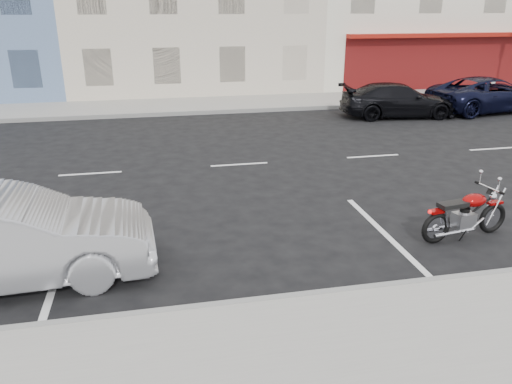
# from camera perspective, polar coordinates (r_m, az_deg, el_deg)

# --- Properties ---
(ground) EXTENTS (120.00, 120.00, 0.00)m
(ground) POSITION_cam_1_polar(r_m,az_deg,el_deg) (14.42, 5.94, 3.63)
(ground) COLOR black
(ground) RESTS_ON ground
(sidewalk_far) EXTENTS (80.00, 3.40, 0.15)m
(sidewalk_far) POSITION_cam_1_polar(r_m,az_deg,el_deg) (22.23, -13.64, 9.38)
(sidewalk_far) COLOR gray
(sidewalk_far) RESTS_ON ground
(curb_near) EXTENTS (80.00, 0.12, 0.16)m
(curb_near) POSITION_cam_1_polar(r_m,az_deg,el_deg) (7.42, -15.98, -13.88)
(curb_near) COLOR gray
(curb_near) RESTS_ON ground
(curb_far) EXTENTS (80.00, 0.12, 0.16)m
(curb_far) POSITION_cam_1_polar(r_m,az_deg,el_deg) (20.56, -13.73, 8.50)
(curb_far) COLOR gray
(curb_far) RESTS_ON ground
(fire_hydrant) EXTENTS (0.20, 0.20, 0.72)m
(fire_hydrant) POSITION_cam_1_polar(r_m,az_deg,el_deg) (27.30, 25.43, 10.97)
(fire_hydrant) COLOR beige
(fire_hydrant) RESTS_ON sidewalk_far
(motorcycle) EXTENTS (1.94, 0.67, 0.98)m
(motorcycle) POSITION_cam_1_polar(r_m,az_deg,el_deg) (10.68, 25.59, -2.00)
(motorcycle) COLOR black
(motorcycle) RESTS_ON ground
(sedan_silver) EXTENTS (4.69, 1.86, 1.52)m
(sedan_silver) POSITION_cam_1_polar(r_m,az_deg,el_deg) (8.75, -26.95, -4.82)
(sedan_silver) COLOR #9E9FA5
(sedan_silver) RESTS_ON ground
(suv_far) EXTENTS (5.34, 2.96, 1.41)m
(suv_far) POSITION_cam_1_polar(r_m,az_deg,el_deg) (23.22, 25.08, 10.09)
(suv_far) COLOR black
(suv_far) RESTS_ON ground
(car_far) EXTENTS (4.70, 2.32, 1.31)m
(car_far) POSITION_cam_1_polar(r_m,az_deg,el_deg) (20.80, 15.92, 10.06)
(car_far) COLOR black
(car_far) RESTS_ON ground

